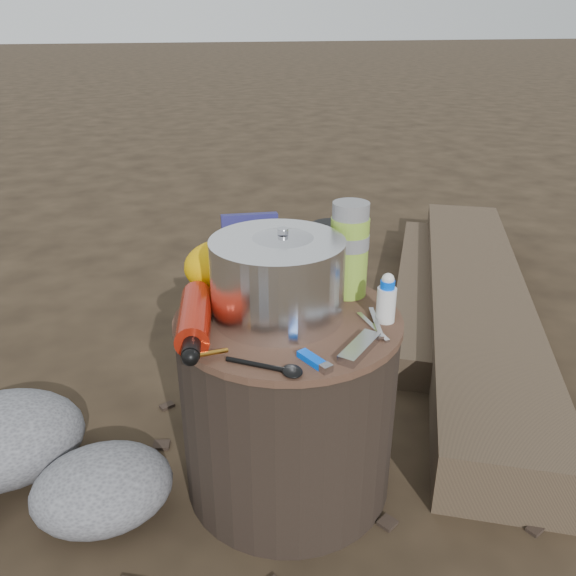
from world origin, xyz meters
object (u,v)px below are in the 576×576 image
object	(u,v)px
camping_pot	(283,274)
fuel_bottle	(195,318)
travel_mug	(332,255)
stump	(288,403)
thermos	(349,250)
log_main	(476,303)

from	to	relation	value
camping_pot	fuel_bottle	size ratio (longest dim) A/B	0.66
fuel_bottle	travel_mug	xyz separation A→B (m)	(0.33, 0.14, 0.04)
stump	thermos	bearing A→B (deg)	23.69
travel_mug	thermos	bearing A→B (deg)	-77.69
stump	camping_pot	distance (m)	0.29
camping_pot	thermos	size ratio (longest dim) A/B	0.84
log_main	thermos	distance (m)	0.93
thermos	travel_mug	bearing A→B (deg)	102.31
log_main	camping_pot	xyz separation A→B (m)	(-0.84, -0.51, 0.42)
travel_mug	camping_pot	bearing A→B (deg)	-143.27
travel_mug	fuel_bottle	bearing A→B (deg)	-156.57
stump	camping_pot	bearing A→B (deg)	96.68
stump	camping_pot	xyz separation A→B (m)	(-0.00, 0.02, 0.29)
camping_pot	thermos	xyz separation A→B (m)	(0.16, 0.04, 0.02)
log_main	travel_mug	world-z (taller)	travel_mug
log_main	travel_mug	bearing A→B (deg)	-121.09
camping_pot	thermos	bearing A→B (deg)	15.38
stump	thermos	world-z (taller)	thermos
log_main	fuel_bottle	xyz separation A→B (m)	(-1.02, -0.54, 0.37)
stump	log_main	bearing A→B (deg)	32.69
stump	fuel_bottle	world-z (taller)	fuel_bottle
log_main	stump	bearing A→B (deg)	-118.60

